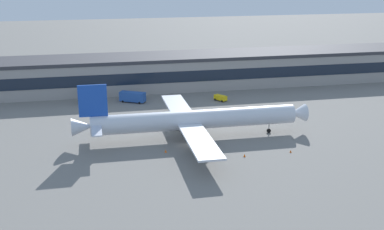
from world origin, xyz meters
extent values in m
plane|color=slate|center=(0.00, 0.00, 0.00)|extent=(600.00, 600.00, 0.00)
cube|color=#9E9993|center=(0.00, 60.10, 5.37)|extent=(198.96, 19.20, 10.74)
cube|color=#38383D|center=(0.00, 60.10, 11.34)|extent=(202.94, 19.58, 1.20)
cube|color=#192333|center=(0.00, 50.45, 5.90)|extent=(194.98, 0.16, 3.86)
cylinder|color=silver|center=(2.85, 5.00, 4.99)|extent=(52.99, 5.41, 4.96)
cone|color=silver|center=(30.81, 4.77, 4.99)|extent=(4.51, 4.75, 4.72)
cone|color=silver|center=(-25.36, 5.24, 4.99)|extent=(5.50, 4.51, 4.47)
cube|color=#1947B2|center=(-22.62, 5.21, 11.44)|extent=(6.95, 0.56, 7.94)
cube|color=silver|center=(-22.08, 10.67, 5.73)|extent=(2.47, 8.96, 0.30)
cube|color=silver|center=(-22.17, -0.25, 5.73)|extent=(2.47, 8.96, 0.30)
cube|color=silver|center=(0.97, 19.41, 4.49)|extent=(6.20, 23.88, 0.50)
cube|color=silver|center=(0.73, -9.38, 4.49)|extent=(6.20, 23.88, 0.50)
cylinder|color=#99999E|center=(1.94, 15.83, 2.72)|extent=(4.12, 2.76, 2.73)
cylinder|color=#99999E|center=(1.76, -5.81, 2.72)|extent=(4.12, 2.76, 2.73)
cylinder|color=black|center=(22.97, 4.83, 0.55)|extent=(1.10, 0.51, 1.10)
cylinder|color=slate|center=(22.97, 4.83, 2.08)|extent=(0.24, 0.24, 2.50)
cylinder|color=black|center=(0.22, 7.26, 0.55)|extent=(1.10, 0.51, 1.10)
cylinder|color=slate|center=(0.22, 7.26, 2.08)|extent=(0.24, 0.24, 2.50)
cylinder|color=black|center=(0.18, 2.79, 0.55)|extent=(1.10, 0.51, 1.10)
cylinder|color=slate|center=(0.18, 2.79, 2.08)|extent=(0.24, 0.24, 2.50)
cube|color=#2651A5|center=(-9.71, 42.71, 1.85)|extent=(8.68, 6.60, 3.00)
cube|color=black|center=(-11.71, 43.86, 2.45)|extent=(3.83, 3.70, 0.75)
cylinder|color=black|center=(-12.89, 43.08, 0.35)|extent=(0.76, 0.61, 0.70)
cylinder|color=black|center=(-11.63, 45.26, 0.35)|extent=(0.76, 0.61, 0.70)
cylinder|color=black|center=(-7.78, 40.15, 0.35)|extent=(0.76, 0.61, 0.70)
cylinder|color=black|center=(-6.53, 42.34, 0.35)|extent=(0.76, 0.61, 0.70)
cube|color=yellow|center=(18.75, 38.18, 1.10)|extent=(3.99, 4.73, 1.50)
cube|color=black|center=(19.41, 37.16, 1.40)|extent=(2.30, 2.24, 0.38)
cylinder|color=black|center=(20.31, 37.35, 0.35)|extent=(0.63, 0.75, 0.70)
cylinder|color=black|center=(18.87, 36.42, 0.35)|extent=(0.63, 0.75, 0.70)
cylinder|color=black|center=(18.63, 39.94, 0.35)|extent=(0.63, 0.75, 0.70)
cylinder|color=black|center=(17.20, 39.01, 0.35)|extent=(0.63, 0.75, 0.70)
cube|color=gray|center=(-23.72, 44.40, 1.95)|extent=(6.43, 3.97, 3.20)
cube|color=black|center=(-25.31, 43.94, 2.59)|extent=(2.63, 2.70, 0.80)
cylinder|color=black|center=(-25.44, 42.78, 0.35)|extent=(0.76, 0.48, 0.70)
cylinder|color=black|center=(-26.04, 44.85, 0.35)|extent=(0.76, 0.48, 0.70)
cylinder|color=black|center=(-21.41, 43.94, 0.35)|extent=(0.76, 0.48, 0.70)
cylinder|color=black|center=(-22.01, 46.02, 0.35)|extent=(0.76, 0.48, 0.70)
cone|color=#F2590C|center=(11.33, -10.08, 0.34)|extent=(0.55, 0.55, 0.69)
cone|color=#F2590C|center=(22.97, -9.84, 0.31)|extent=(0.50, 0.50, 0.63)
cone|color=#F2590C|center=(-6.28, -3.44, 0.36)|extent=(0.57, 0.57, 0.71)
camera|label=1|loc=(-22.98, -110.79, 43.09)|focal=45.47mm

